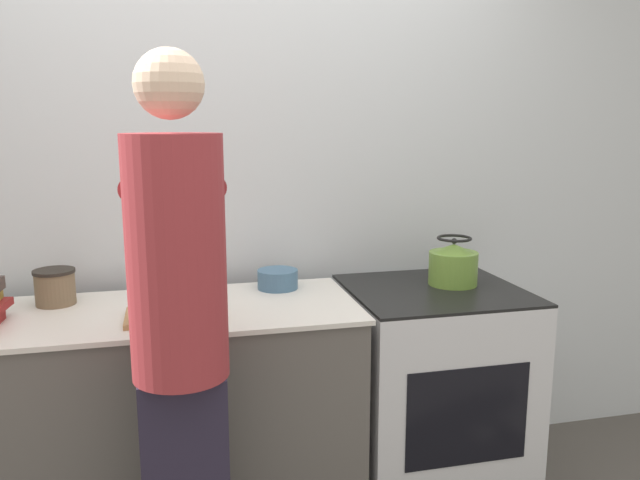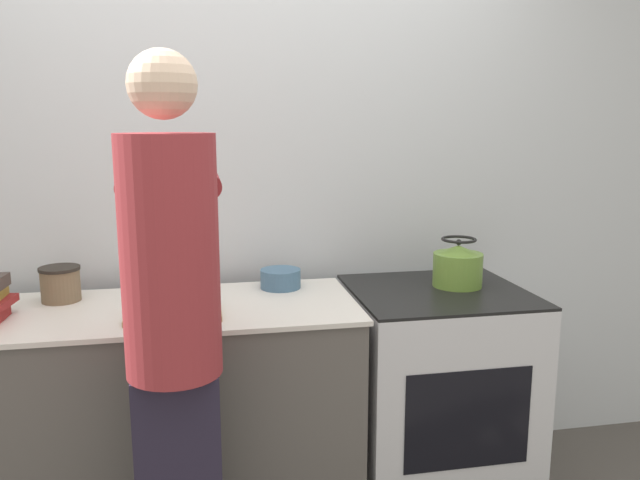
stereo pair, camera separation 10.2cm
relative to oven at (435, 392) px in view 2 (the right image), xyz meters
The scene contains 9 objects.
wall_back 1.21m from the oven, 152.58° to the left, with size 8.00×0.05×2.60m.
counter 1.13m from the oven, behind, with size 1.52×0.62×0.89m.
oven is the anchor object (origin of this frame).
person 1.28m from the oven, 153.29° to the right, with size 0.32×0.56×1.77m.
cutting_board 1.15m from the oven, behind, with size 0.33×0.22×0.02m.
knife 1.20m from the oven, behind, with size 0.23×0.14×0.01m.
kettle 0.54m from the oven, 24.94° to the left, with size 0.20×0.20×0.20m.
bowl_prep 0.81m from the oven, 165.83° to the left, with size 0.17×0.17×0.08m.
canister_jar 1.57m from the oven, behind, with size 0.15×0.15×0.13m.
Camera 2 is at (-0.19, -2.00, 1.57)m, focal length 35.00 mm.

